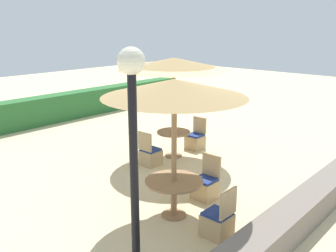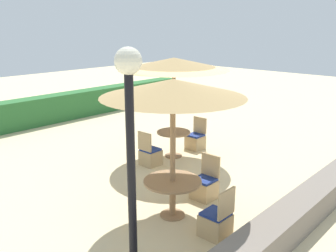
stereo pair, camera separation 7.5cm
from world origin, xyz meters
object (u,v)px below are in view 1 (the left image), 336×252
at_px(round_table_front_left, 174,188).
at_px(patio_chair_front_left_east, 206,186).
at_px(lamp_post, 133,122).
at_px(patio_chair_front_left_south, 218,222).
at_px(patio_chair_center_east, 195,140).
at_px(patio_chair_center_west, 150,156).
at_px(round_table_center, 174,138).
at_px(parasol_center, 174,64).
at_px(parasol_front_left, 174,89).

distance_m(round_table_front_left, patio_chair_front_left_east, 1.08).
bearing_deg(lamp_post, patio_chair_front_left_south, -8.98).
relative_size(lamp_post, patio_chair_center_east, 3.57).
bearing_deg(patio_chair_center_west, patio_chair_front_left_east, -14.61).
distance_m(round_table_front_left, patio_chair_center_west, 2.76).
height_order(round_table_front_left, patio_chair_front_left_east, patio_chair_front_left_east).
height_order(lamp_post, patio_chair_front_left_east, lamp_post).
bearing_deg(round_table_front_left, round_table_center, 41.34).
bearing_deg(patio_chair_front_left_east, patio_chair_center_west, -14.61).
bearing_deg(patio_chair_front_left_east, patio_chair_center_east, -48.23).
height_order(round_table_front_left, patio_chair_front_left_south, patio_chair_front_left_south).
xyz_separation_m(round_table_front_left, parasol_center, (2.52, 2.22, 1.98)).
distance_m(parasol_front_left, patio_chair_center_west, 3.53).
xyz_separation_m(parasol_front_left, patio_chair_center_east, (3.46, 2.18, -2.22)).
distance_m(parasol_front_left, round_table_front_left, 1.90).
xyz_separation_m(round_table_front_left, round_table_center, (2.52, 2.22, -0.05)).
distance_m(patio_chair_front_left_east, parasol_center, 3.53).
xyz_separation_m(lamp_post, round_table_center, (4.24, 3.00, -1.81)).
bearing_deg(round_table_center, patio_chair_front_left_east, -124.02).
height_order(lamp_post, parasol_center, lamp_post).
relative_size(lamp_post, patio_chair_center_west, 3.57).
relative_size(patio_chair_front_left_east, patio_chair_center_west, 1.00).
relative_size(patio_chair_front_left_south, patio_chair_center_west, 1.00).
height_order(lamp_post, round_table_center, lamp_post).
bearing_deg(round_table_front_left, patio_chair_front_left_south, -91.40).
xyz_separation_m(round_table_center, patio_chair_center_west, (-0.92, 0.01, -0.28)).
bearing_deg(patio_chair_center_east, parasol_front_left, 122.18).
height_order(parasol_front_left, patio_chair_front_left_south, parasol_front_left).
xyz_separation_m(patio_chair_front_left_south, parasol_center, (2.55, 3.26, 2.30)).
relative_size(patio_chair_center_east, patio_chair_center_west, 1.00).
height_order(lamp_post, patio_chair_center_east, lamp_post).
xyz_separation_m(patio_chair_front_left_south, patio_chair_center_east, (3.48, 3.22, 0.00)).
bearing_deg(round_table_center, patio_chair_center_west, 179.68).
distance_m(parasol_center, patio_chair_center_east, 2.49).
bearing_deg(parasol_front_left, patio_chair_front_left_south, -91.40).
relative_size(lamp_post, round_table_front_left, 3.01).
xyz_separation_m(lamp_post, patio_chair_front_left_south, (1.69, -0.27, -2.09)).
bearing_deg(parasol_front_left, lamp_post, -155.71).
xyz_separation_m(lamp_post, patio_chair_center_east, (5.17, 2.95, -2.09)).
distance_m(patio_chair_front_left_south, patio_chair_center_east, 4.74).
bearing_deg(parasol_center, round_table_center, -104.04).
bearing_deg(parasol_front_left, patio_chair_center_west, 54.16).
bearing_deg(patio_chair_center_east, parasol_center, 87.28).
height_order(patio_chair_front_left_east, round_table_center, patio_chair_front_left_east).
xyz_separation_m(parasol_center, round_table_center, (-0.00, -0.00, -2.03)).
distance_m(patio_chair_center_east, patio_chair_center_west, 1.85).
bearing_deg(patio_chair_front_left_east, lamp_post, 105.85).
height_order(round_table_front_left, parasol_center, parasol_center).
xyz_separation_m(parasol_center, patio_chair_center_west, (-0.92, 0.01, -2.30)).
bearing_deg(lamp_post, patio_chair_center_east, 29.69).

